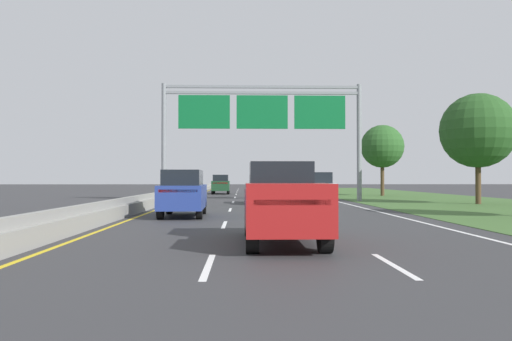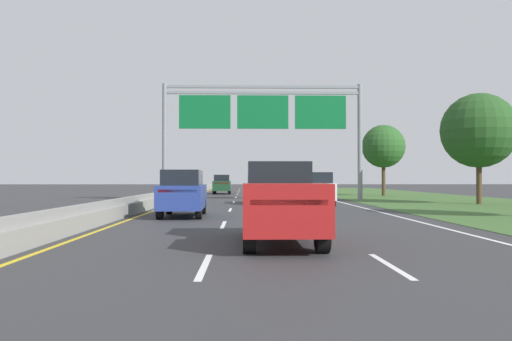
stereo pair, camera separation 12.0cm
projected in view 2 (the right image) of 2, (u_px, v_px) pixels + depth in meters
The scene contains 13 objects.
ground_plane at pixel (260, 204), 34.63m from camera, with size 220.00×220.00×0.00m, color #333335.
lane_striping at pixel (260, 204), 34.17m from camera, with size 11.96×106.00×0.01m.
grass_verge_right at pixel (464, 203), 34.94m from camera, with size 14.00×110.00×0.02m, color #3D602D.
median_barrier_concrete at pixel (163, 199), 34.49m from camera, with size 0.60×110.00×0.85m.
overhead_sign_gantry at pixel (263, 117), 38.26m from camera, with size 15.06×0.42×8.84m.
pickup_truck_red at pixel (280, 203), 13.76m from camera, with size 2.01×5.40×2.20m.
car_silver_centre_lane_sedan at pixel (262, 192), 34.94m from camera, with size 1.83×4.40×1.57m.
car_blue_left_lane_suv at pixel (183, 192), 23.18m from camera, with size 2.00×4.74×2.11m.
car_white_right_lane_suv at pixel (316, 188), 32.72m from camera, with size 1.96×4.73×2.11m.
car_darkgreen_left_lane_suv at pixel (222, 184), 56.29m from camera, with size 1.95×4.72×2.11m.
car_grey_right_lane_suv at pixel (298, 185), 45.46m from camera, with size 2.00×4.74×2.11m.
roadside_tree_mid at pixel (479, 131), 34.10m from camera, with size 4.99×4.99×7.43m.
roadside_tree_far at pixel (383, 146), 50.12m from camera, with size 4.22×4.22×6.98m.
Camera 2 is at (-1.05, 0.36, 1.75)m, focal length 35.83 mm.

